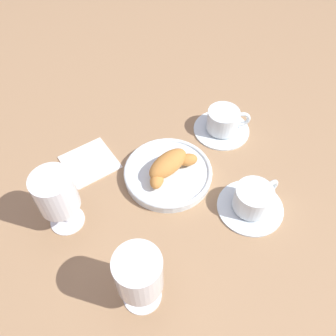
% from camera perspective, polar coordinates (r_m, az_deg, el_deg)
% --- Properties ---
extents(ground_plane, '(2.20, 2.20, 0.00)m').
position_cam_1_polar(ground_plane, '(0.75, -1.05, -3.13)').
color(ground_plane, '#997551').
extents(pastry_plate, '(0.19, 0.19, 0.02)m').
position_cam_1_polar(pastry_plate, '(0.76, -0.00, -0.81)').
color(pastry_plate, silver).
rests_on(pastry_plate, ground_plane).
extents(croissant_large, '(0.14, 0.07, 0.04)m').
position_cam_1_polar(croissant_large, '(0.74, 0.18, 0.48)').
color(croissant_large, '#BC7A38').
rests_on(croissant_large, pastry_plate).
extents(coffee_cup_near, '(0.14, 0.14, 0.06)m').
position_cam_1_polar(coffee_cup_near, '(0.86, 8.96, 7.32)').
color(coffee_cup_near, silver).
rests_on(coffee_cup_near, ground_plane).
extents(coffee_cup_far, '(0.14, 0.14, 0.06)m').
position_cam_1_polar(coffee_cup_far, '(0.72, 13.64, -5.19)').
color(coffee_cup_far, silver).
rests_on(coffee_cup_far, ground_plane).
extents(juice_glass_left, '(0.08, 0.08, 0.14)m').
position_cam_1_polar(juice_glass_left, '(0.56, -4.78, -16.98)').
color(juice_glass_left, white).
rests_on(juice_glass_left, ground_plane).
extents(juice_glass_right, '(0.08, 0.08, 0.14)m').
position_cam_1_polar(juice_glass_right, '(0.66, -17.75, -4.21)').
color(juice_glass_right, white).
rests_on(juice_glass_right, ground_plane).
extents(folded_napkin, '(0.12, 0.12, 0.01)m').
position_cam_1_polar(folded_napkin, '(0.81, -12.66, 1.00)').
color(folded_napkin, silver).
rests_on(folded_napkin, ground_plane).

